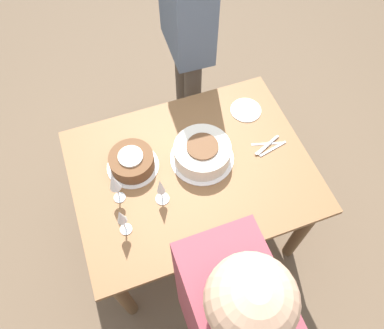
# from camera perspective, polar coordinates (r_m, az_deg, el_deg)

# --- Properties ---
(ground_plane) EXTENTS (12.00, 12.00, 0.00)m
(ground_plane) POSITION_cam_1_polar(r_m,az_deg,el_deg) (2.59, 0.00, -9.15)
(ground_plane) COLOR brown
(dining_table) EXTENTS (1.21, 0.93, 0.76)m
(dining_table) POSITION_cam_1_polar(r_m,az_deg,el_deg) (2.02, 0.00, -2.58)
(dining_table) COLOR brown
(dining_table) RESTS_ON ground_plane
(cake_center_white) EXTENTS (0.33, 0.33, 0.12)m
(cake_center_white) POSITION_cam_1_polar(r_m,az_deg,el_deg) (1.90, 1.57, 1.82)
(cake_center_white) COLOR white
(cake_center_white) RESTS_ON dining_table
(cake_front_chocolate) EXTENTS (0.27, 0.27, 0.10)m
(cake_front_chocolate) POSITION_cam_1_polar(r_m,az_deg,el_deg) (1.90, -9.15, 0.44)
(cake_front_chocolate) COLOR white
(cake_front_chocolate) RESTS_ON dining_table
(wine_glass_near) EXTENTS (0.06, 0.06, 0.21)m
(wine_glass_near) POSITION_cam_1_polar(r_m,az_deg,el_deg) (1.66, -10.74, -7.95)
(wine_glass_near) COLOR silver
(wine_glass_near) RESTS_ON dining_table
(wine_glass_far) EXTENTS (0.06, 0.06, 0.22)m
(wine_glass_far) POSITION_cam_1_polar(r_m,az_deg,el_deg) (1.73, -11.80, -2.73)
(wine_glass_far) COLOR silver
(wine_glass_far) RESTS_ON dining_table
(wine_glass_extra) EXTENTS (0.07, 0.07, 0.19)m
(wine_glass_extra) POSITION_cam_1_polar(r_m,az_deg,el_deg) (1.73, -4.79, -3.57)
(wine_glass_extra) COLOR silver
(wine_glass_extra) RESTS_ON dining_table
(dessert_plate_left) EXTENTS (0.17, 0.17, 0.01)m
(dessert_plate_left) POSITION_cam_1_polar(r_m,az_deg,el_deg) (2.14, 8.20, 8.21)
(dessert_plate_left) COLOR white
(dessert_plate_left) RESTS_ON dining_table
(fork_pile) EXTENTS (0.19, 0.09, 0.01)m
(fork_pile) POSITION_cam_1_polar(r_m,az_deg,el_deg) (2.02, 11.60, 2.84)
(fork_pile) COLOR silver
(fork_pile) RESTS_ON dining_table
(person_cutting) EXTENTS (0.24, 0.41, 1.75)m
(person_cutting) POSITION_cam_1_polar(r_m,az_deg,el_deg) (2.21, -0.79, 21.68)
(person_cutting) COLOR #4C4238
(person_cutting) RESTS_ON ground_plane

